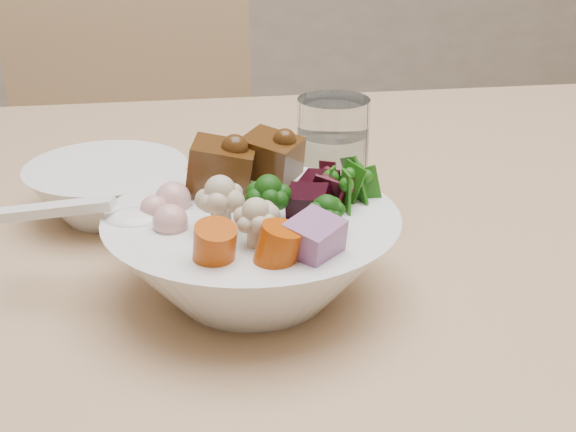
{
  "coord_description": "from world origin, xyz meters",
  "views": [
    {
      "loc": [
        -0.4,
        -0.73,
        1.14
      ],
      "look_at": [
        -0.29,
        -0.21,
        0.9
      ],
      "focal_mm": 50.0,
      "sensor_mm": 36.0,
      "label": 1
    }
  ],
  "objects": [
    {
      "name": "chair_far",
      "position": [
        -0.39,
        0.62,
        0.54
      ],
      "size": [
        0.46,
        0.46,
        0.96
      ],
      "rotation": [
        0.0,
        0.0,
        -0.04
      ],
      "color": "tan",
      "rests_on": "ground"
    },
    {
      "name": "food_bowl",
      "position": [
        -0.31,
        -0.2,
        0.87
      ],
      "size": [
        0.22,
        0.22,
        0.12
      ],
      "color": "white",
      "rests_on": "dining_table"
    },
    {
      "name": "water_glass",
      "position": [
        -0.22,
        -0.07,
        0.89
      ],
      "size": [
        0.06,
        0.06,
        0.11
      ],
      "color": "silver",
      "rests_on": "dining_table"
    },
    {
      "name": "soup_spoon",
      "position": [
        -0.41,
        -0.19,
        0.9
      ],
      "size": [
        0.13,
        0.06,
        0.03
      ],
      "rotation": [
        0.0,
        0.0,
        -0.3
      ],
      "color": "white",
      "rests_on": "food_bowl"
    },
    {
      "name": "side_bowl",
      "position": [
        -0.42,
        -0.03,
        0.86
      ],
      "size": [
        0.15,
        0.15,
        0.05
      ],
      "primitive_type": null,
      "color": "white",
      "rests_on": "dining_table"
    },
    {
      "name": "dining_table",
      "position": [
        -0.13,
        -0.16,
        0.75
      ],
      "size": [
        1.84,
        1.1,
        0.84
      ],
      "rotation": [
        0.0,
        0.0,
        -0.06
      ],
      "color": "tan",
      "rests_on": "ground"
    }
  ]
}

